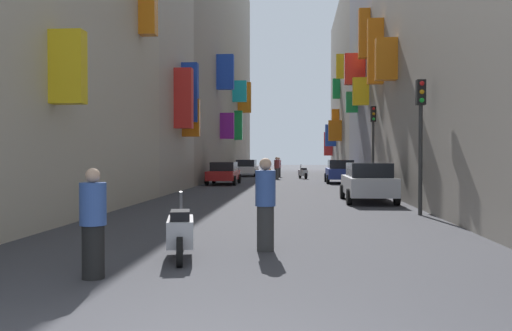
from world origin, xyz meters
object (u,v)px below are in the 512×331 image
parked_car_silver (368,182)px  scooter_white (303,173)px  parked_car_red (224,173)px  traffic_light_far_corner (421,123)px  pedestrian_mid_street (277,168)px  pedestrian_crossing (279,167)px  pedestrian_near_left (93,224)px  parked_car_blue (340,171)px  scooter_green (264,182)px  traffic_light_near_corner (373,134)px  scooter_orange (268,171)px  scooter_silver (180,232)px  pedestrian_near_right (265,205)px  parked_car_white (246,168)px

parked_car_silver → scooter_white: size_ratio=2.26×
parked_car_red → traffic_light_far_corner: bearing=-63.1°
parked_car_red → pedestrian_mid_street: pedestrian_mid_street is taller
pedestrian_crossing → pedestrian_near_left: bearing=-92.1°
pedestrian_near_left → parked_car_red: bearing=93.9°
parked_car_blue → pedestrian_near_left: (-5.76, -27.18, 0.00)m
scooter_green → pedestrian_mid_street: (0.06, 14.26, 0.39)m
pedestrian_crossing → traffic_light_near_corner: 18.85m
pedestrian_near_left → scooter_green: bearing=86.1°
traffic_light_near_corner → traffic_light_far_corner: 9.94m
scooter_green → scooter_orange: same height
scooter_orange → traffic_light_far_corner: traffic_light_far_corner is taller
parked_car_blue → pedestrian_near_left: bearing=-102.0°
parked_car_blue → pedestrian_near_left: 27.79m
scooter_green → parked_car_silver: bearing=-51.1°
parked_car_blue → parked_car_red: size_ratio=0.98×
pedestrian_mid_street → scooter_orange: bearing=100.0°
pedestrian_near_left → pedestrian_mid_street: size_ratio=0.93×
scooter_silver → traffic_light_far_corner: bearing=50.9°
parked_car_blue → traffic_light_near_corner: traffic_light_near_corner is taller
traffic_light_far_corner → traffic_light_near_corner: bearing=89.9°
parked_car_silver → pedestrian_near_right: bearing=-107.3°
pedestrian_near_left → pedestrian_near_right: (2.35, 2.38, 0.07)m
parked_car_white → traffic_light_far_corner: bearing=-74.6°
parked_car_red → pedestrian_near_left: (1.69, -24.98, 0.06)m
parked_car_red → scooter_green: (2.95, -6.49, -0.27)m
parked_car_blue → parked_car_white: bearing=123.2°
scooter_green → scooter_silver: same height
parked_car_red → pedestrian_near_right: pedestrian_near_right is taller
scooter_orange → pedestrian_near_right: 36.36m
pedestrian_mid_street → parked_car_red: bearing=-111.2°
scooter_orange → traffic_light_near_corner: traffic_light_near_corner is taller
scooter_orange → scooter_silver: bearing=-89.0°
parked_car_blue → scooter_orange: bearing=115.5°
parked_car_blue → scooter_white: size_ratio=2.07×
parked_car_red → scooter_silver: (2.60, -23.40, -0.27)m
parked_car_silver → pedestrian_mid_street: size_ratio=2.50×
scooter_white → traffic_light_near_corner: 15.42m
scooter_green → scooter_orange: 20.21m
scooter_white → traffic_light_near_corner: traffic_light_near_corner is taller
parked_car_white → scooter_silver: size_ratio=2.29×
scooter_white → parked_car_silver: bearing=-83.6°
traffic_light_near_corner → traffic_light_far_corner: size_ratio=1.04×
parked_car_red → traffic_light_far_corner: 18.48m
parked_car_silver → scooter_green: bearing=128.9°
parked_car_white → parked_car_silver: (7.27, -25.42, 0.03)m
parked_car_silver → pedestrian_near_right: size_ratio=2.46×
pedestrian_crossing → pedestrian_mid_street: size_ratio=0.97×
scooter_orange → pedestrian_mid_street: pedestrian_mid_street is taller
parked_car_red → traffic_light_far_corner: size_ratio=0.98×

